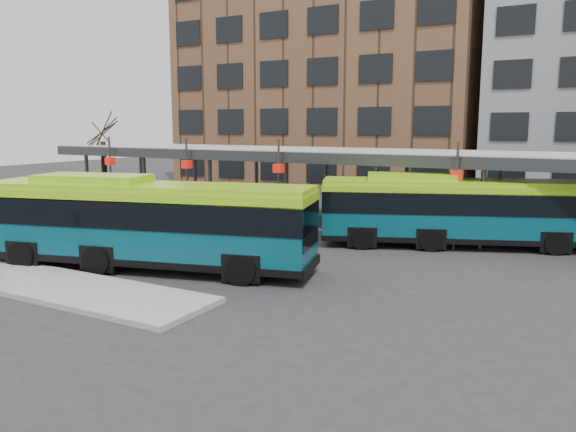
{
  "coord_description": "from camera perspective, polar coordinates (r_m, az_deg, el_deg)",
  "views": [
    {
      "loc": [
        11.38,
        -15.34,
        5.49
      ],
      "look_at": [
        0.38,
        4.57,
        1.8
      ],
      "focal_mm": 35.0,
      "sensor_mm": 36.0,
      "label": 1
    }
  ],
  "objects": [
    {
      "name": "ground",
      "position": [
        19.87,
        -7.41,
        -6.9
      ],
      "size": [
        120.0,
        120.0,
        0.0
      ],
      "primitive_type": "plane",
      "color": "#28282B",
      "rests_on": "ground"
    },
    {
      "name": "boarding_island",
      "position": [
        21.59,
        -24.22,
        -6.1
      ],
      "size": [
        14.0,
        3.0,
        0.18
      ],
      "primitive_type": "cube",
      "color": "gray",
      "rests_on": "ground"
    },
    {
      "name": "canopy",
      "position": [
        30.48,
        6.87,
        6.17
      ],
      "size": [
        40.0,
        6.53,
        4.8
      ],
      "color": "#999B9E",
      "rests_on": "ground"
    },
    {
      "name": "tree",
      "position": [
        40.25,
        -18.15,
        4.4
      ],
      "size": [
        1.64,
        1.64,
        5.6
      ],
      "color": "black",
      "rests_on": "ground"
    },
    {
      "name": "building_brick",
      "position": [
        52.24,
        4.74,
        15.23
      ],
      "size": [
        26.0,
        14.0,
        22.0
      ],
      "primitive_type": "cube",
      "color": "brown",
      "rests_on": "ground"
    },
    {
      "name": "bus_front",
      "position": [
        22.19,
        -14.45,
        -0.46
      ],
      "size": [
        13.32,
        5.94,
        3.6
      ],
      "rotation": [
        0.0,
        0.0,
        0.25
      ],
      "color": "#074455",
      "rests_on": "ground"
    },
    {
      "name": "bus_rear",
      "position": [
        26.55,
        16.63,
        0.69
      ],
      "size": [
        12.18,
        6.74,
        3.33
      ],
      "rotation": [
        0.0,
        0.0,
        0.37
      ],
      "color": "#074455",
      "rests_on": "ground"
    }
  ]
}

